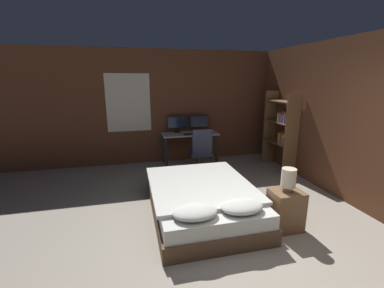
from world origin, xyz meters
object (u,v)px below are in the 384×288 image
object	(u,v)px
office_chair	(200,155)
bookshelf	(283,128)
desk	(190,137)
bedside_lamp	(289,178)
monitor_left	(177,123)
keyboard	(191,134)
nightstand	(285,210)
bed	(202,200)
computer_mouse	(203,133)
monitor_right	(199,122)

from	to	relation	value
office_chair	bookshelf	bearing A→B (deg)	-8.83
desk	bedside_lamp	bearing A→B (deg)	-78.58
bedside_lamp	monitor_left	distance (m)	3.40
bedside_lamp	office_chair	world-z (taller)	office_chair
desk	keyboard	distance (m)	0.21
nightstand	monitor_left	world-z (taller)	monitor_left
nightstand	bookshelf	distance (m)	2.61
office_chair	bookshelf	size ratio (longest dim) A/B	0.57
monitor_left	bookshelf	distance (m)	2.45
desk	monitor_left	xyz separation A→B (m)	(-0.28, 0.18, 0.33)
bed	bedside_lamp	xyz separation A→B (m)	(1.01, -0.65, 0.51)
bed	bedside_lamp	world-z (taller)	bedside_lamp
bedside_lamp	monitor_left	xyz separation A→B (m)	(-0.90, 3.27, 0.23)
desk	office_chair	size ratio (longest dim) A/B	1.33
office_chair	keyboard	bearing A→B (deg)	100.33
office_chair	bookshelf	xyz separation A→B (m)	(1.82, -0.28, 0.58)
bookshelf	bed	bearing A→B (deg)	-146.51
nightstand	bedside_lamp	bearing A→B (deg)	0.00
bedside_lamp	nightstand	bearing A→B (deg)	0.00
computer_mouse	bookshelf	size ratio (longest dim) A/B	0.04
monitor_left	keyboard	size ratio (longest dim) A/B	1.31
bedside_lamp	bed	bearing A→B (deg)	147.27
bed	monitor_left	bearing A→B (deg)	87.65
monitor_left	computer_mouse	xyz separation A→B (m)	(0.55, -0.35, -0.21)
bedside_lamp	office_chair	bearing A→B (deg)	102.41
bookshelf	nightstand	bearing A→B (deg)	-120.62
bed	bookshelf	world-z (taller)	bookshelf
computer_mouse	desk	bearing A→B (deg)	147.88
computer_mouse	bookshelf	distance (m)	1.81
monitor_left	computer_mouse	distance (m)	0.68
bedside_lamp	desk	world-z (taller)	bedside_lamp
nightstand	bed	bearing A→B (deg)	147.27
monitor_right	computer_mouse	world-z (taller)	monitor_right
nightstand	desk	size ratio (longest dim) A/B	0.42
bookshelf	monitor_right	bearing A→B (deg)	145.82
bed	office_chair	xyz separation A→B (m)	(0.47, 1.80, 0.16)
nightstand	desk	bearing A→B (deg)	101.42
bedside_lamp	computer_mouse	xyz separation A→B (m)	(-0.35, 2.92, 0.02)
nightstand	monitor_right	world-z (taller)	monitor_right
bedside_lamp	bookshelf	bearing A→B (deg)	59.38
nightstand	keyboard	xyz separation A→B (m)	(-0.62, 2.92, 0.48)
desk	keyboard	bearing A→B (deg)	-90.00
nightstand	office_chair	bearing A→B (deg)	102.41
monitor_left	office_chair	xyz separation A→B (m)	(0.36, -0.82, -0.59)
keyboard	bookshelf	xyz separation A→B (m)	(1.90, -0.76, 0.21)
bed	nightstand	xyz separation A→B (m)	(1.01, -0.65, 0.05)
monitor_left	bedside_lamp	bearing A→B (deg)	-74.58
bedside_lamp	computer_mouse	world-z (taller)	bedside_lamp
bedside_lamp	monitor_right	size ratio (longest dim) A/B	0.66
desk	computer_mouse	bearing A→B (deg)	-32.12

